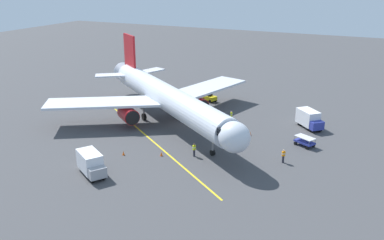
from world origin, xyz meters
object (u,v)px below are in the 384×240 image
Objects in this scene: safety_cone_wing_port at (250,133)px; safety_cone_nose_right at (161,154)px; ground_crew_loader at (283,156)px; safety_cone_nose_left at (123,153)px; box_truck_portside at (310,119)px; ground_crew_wing_walker at (231,116)px; safety_cone_wing_starboard at (234,138)px; tug_near_nose at (210,97)px; airplane at (166,98)px; baggage_cart_rear_apron at (305,141)px; ground_crew_marshaller at (194,150)px; box_truck_starboard_side at (91,164)px.

safety_cone_nose_right is at bearing 56.00° from safety_cone_wing_port.
ground_crew_loader is 3.11× the size of safety_cone_nose_left.
safety_cone_nose_left and safety_cone_nose_right have the same top height.
box_truck_portside is at bearing -129.00° from safety_cone_nose_right.
safety_cone_wing_starboard is at bearing 112.97° from ground_crew_wing_walker.
safety_cone_wing_port and safety_cone_wing_starboard have the same top height.
box_truck_portside is (-18.63, 6.26, 0.68)m from tug_near_nose.
safety_cone_wing_port is at bearing -178.09° from airplane.
airplane is 11.75× the size of baggage_cart_rear_apron.
ground_crew_marshaller is 24.02m from tug_near_nose.
ground_crew_wing_walker is 0.58× the size of baggage_cart_rear_apron.
ground_crew_wing_walker reaches higher than safety_cone_nose_left.
ground_crew_loader is at bearing 132.42° from tug_near_nose.
ground_crew_wing_walker is 7.52m from safety_cone_wing_starboard.
ground_crew_marshaller is 0.37× the size of box_truck_portside.
ground_crew_loader is at bearing 133.89° from ground_crew_wing_walker.
ground_crew_marshaller is (-9.10, 9.47, -3.12)m from airplane.
airplane is 20.30× the size of ground_crew_wing_walker.
safety_cone_wing_starboard is (-2.92, 6.90, -0.61)m from ground_crew_wing_walker.
ground_crew_loader is 3.11× the size of safety_cone_nose_right.
airplane is 12.92m from safety_cone_nose_right.
safety_cone_wing_starboard is (-10.75, -10.81, 0.00)m from safety_cone_nose_left.
airplane reaches higher than ground_crew_loader.
safety_cone_nose_left is 1.00× the size of safety_cone_wing_port.
airplane is at bearing -85.92° from safety_cone_nose_left.
box_truck_portside reaches higher than ground_crew_wing_walker.
safety_cone_wing_port is at bearing -112.33° from ground_crew_marshaller.
safety_cone_nose_right is (3.40, 15.87, -0.61)m from ground_crew_wing_walker.
safety_cone_wing_starboard is (7.92, -4.38, -0.61)m from ground_crew_loader.
safety_cone_wing_starboard is at bearing -134.83° from safety_cone_nose_left.
airplane is 20.30× the size of ground_crew_loader.
safety_cone_nose_left is at bearing 23.31° from ground_crew_marshaller.
safety_cone_nose_left is (19.96, 12.80, -0.38)m from baggage_cart_rear_apron.
baggage_cart_rear_apron is 5.37× the size of safety_cone_nose_right.
safety_cone_wing_port is at bearing -47.44° from ground_crew_loader.
safety_cone_nose_left and safety_cone_wing_starboard have the same top height.
box_truck_starboard_side is at bearing 88.85° from tug_near_nose.
safety_cone_nose_left is at bearing 19.02° from ground_crew_loader.
box_truck_portside reaches higher than safety_cone_nose_right.
ground_crew_marshaller reaches higher than baggage_cart_rear_apron.
tug_near_nose is 23.66m from baggage_cart_rear_apron.
ground_crew_wing_walker is 11.58m from box_truck_portside.
ground_crew_loader is 3.11× the size of safety_cone_wing_port.
safety_cone_wing_starboard is (-10.22, 15.48, -0.43)m from tug_near_nose.
ground_crew_marshaller is 4.15m from safety_cone_nose_right.
airplane is at bearing -18.50° from ground_crew_loader.
ground_crew_loader is at bearing -164.48° from ground_crew_marshaller.
ground_crew_marshaller is at bearing -130.82° from box_truck_starboard_side.
tug_near_nose is (18.15, -19.86, -0.18)m from ground_crew_loader.
tug_near_nose is 4.90× the size of safety_cone_nose_left.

